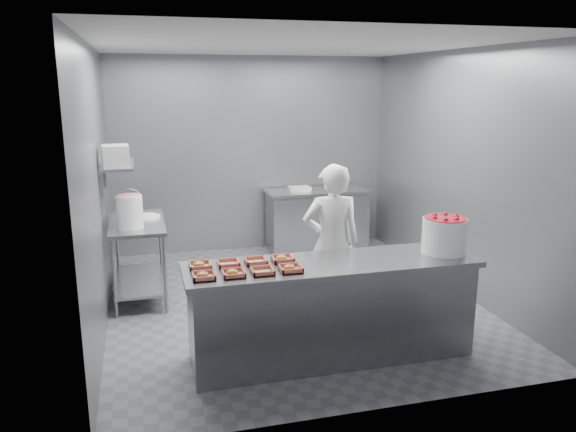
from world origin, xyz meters
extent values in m
plane|color=#4C4C51|center=(0.00, 0.00, 0.00)|extent=(4.50, 4.50, 0.00)
plane|color=white|center=(0.00, 0.00, 2.80)|extent=(4.50, 4.50, 0.00)
cube|color=slate|center=(0.00, 2.25, 1.40)|extent=(4.00, 0.04, 2.80)
cube|color=slate|center=(-2.00, 0.00, 1.40)|extent=(0.04, 4.50, 2.80)
cube|color=slate|center=(2.00, 0.00, 1.40)|extent=(0.04, 4.50, 2.80)
cube|color=slate|center=(0.00, -1.35, 0.88)|extent=(2.60, 0.70, 0.05)
cube|color=slate|center=(0.00, -1.35, 0.42)|extent=(2.50, 0.64, 0.85)
cube|color=slate|center=(-1.65, 0.60, 0.88)|extent=(0.60, 1.20, 0.04)
cube|color=slate|center=(-1.65, 0.60, 0.20)|extent=(0.56, 1.15, 0.03)
cylinder|color=slate|center=(-1.91, 0.04, 0.44)|extent=(0.04, 0.04, 0.88)
cylinder|color=slate|center=(-1.39, 0.04, 0.44)|extent=(0.04, 0.04, 0.88)
cylinder|color=slate|center=(-1.91, 1.16, 0.44)|extent=(0.04, 0.04, 0.88)
cylinder|color=slate|center=(-1.39, 1.16, 0.44)|extent=(0.04, 0.04, 0.88)
cube|color=slate|center=(0.90, 1.90, 0.88)|extent=(1.50, 0.60, 0.05)
cube|color=slate|center=(0.90, 1.90, 0.42)|extent=(1.44, 0.55, 0.85)
cube|color=slate|center=(-1.82, 0.60, 1.55)|extent=(0.35, 0.90, 0.03)
cube|color=tan|center=(-1.14, -1.49, 0.92)|extent=(0.18, 0.18, 0.04)
cube|color=white|center=(-1.09, -1.47, 0.91)|extent=(0.10, 0.06, 0.00)
ellipsoid|color=#CB8532|center=(-1.15, -1.49, 0.93)|extent=(0.10, 0.10, 0.05)
cube|color=tan|center=(-0.90, -1.49, 0.92)|extent=(0.18, 0.18, 0.04)
cube|color=white|center=(-0.85, -1.47, 0.91)|extent=(0.10, 0.06, 0.00)
ellipsoid|color=#CB8532|center=(-0.91, -1.49, 0.93)|extent=(0.10, 0.10, 0.05)
cube|color=tan|center=(-0.66, -1.49, 0.92)|extent=(0.18, 0.18, 0.04)
cube|color=white|center=(-0.61, -1.47, 0.91)|extent=(0.10, 0.06, 0.00)
cube|color=tan|center=(-0.42, -1.49, 0.92)|extent=(0.18, 0.18, 0.04)
cube|color=white|center=(-0.37, -1.47, 0.91)|extent=(0.10, 0.06, 0.00)
ellipsoid|color=#CB8532|center=(-0.43, -1.49, 0.93)|extent=(0.10, 0.10, 0.05)
cube|color=tan|center=(-1.14, -1.21, 0.92)|extent=(0.18, 0.18, 0.04)
cube|color=white|center=(-1.09, -1.20, 0.91)|extent=(0.10, 0.06, 0.00)
ellipsoid|color=#CB8532|center=(-1.15, -1.21, 0.93)|extent=(0.10, 0.10, 0.05)
cube|color=tan|center=(-0.90, -1.21, 0.92)|extent=(0.18, 0.18, 0.04)
cube|color=white|center=(-0.85, -1.20, 0.91)|extent=(0.10, 0.06, 0.00)
cube|color=tan|center=(-0.66, -1.21, 0.92)|extent=(0.18, 0.18, 0.04)
cube|color=white|center=(-0.61, -1.20, 0.91)|extent=(0.10, 0.06, 0.00)
cube|color=tan|center=(-0.42, -1.21, 0.92)|extent=(0.18, 0.18, 0.04)
cube|color=white|center=(-0.37, -1.20, 0.91)|extent=(0.10, 0.06, 0.00)
ellipsoid|color=#CB8532|center=(-0.43, -1.21, 0.93)|extent=(0.10, 0.10, 0.05)
imported|color=white|center=(0.27, -0.55, 0.82)|extent=(0.63, 0.44, 1.64)
cylinder|color=white|center=(1.08, -1.35, 1.06)|extent=(0.40, 0.40, 0.32)
cylinder|color=red|center=(1.08, -1.35, 1.21)|extent=(0.38, 0.38, 0.04)
cylinder|color=white|center=(-1.72, 0.32, 1.08)|extent=(0.28, 0.28, 0.35)
cylinder|color=#DE6F85|center=(-1.72, 0.32, 1.25)|extent=(0.26, 0.26, 0.02)
torus|color=slate|center=(-1.72, 0.32, 1.18)|extent=(0.30, 0.01, 0.30)
cylinder|color=white|center=(-1.55, 0.74, 0.91)|extent=(0.40, 0.40, 0.03)
cube|color=#CCB28C|center=(-1.72, 1.04, 0.91)|extent=(0.15, 0.13, 0.02)
cube|color=gray|center=(-1.82, 0.33, 1.68)|extent=(0.29, 0.33, 0.23)
cube|color=silver|center=(0.63, 1.90, 0.93)|extent=(0.32, 0.24, 0.06)
camera|label=1|loc=(-1.57, -5.76, 2.43)|focal=35.00mm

